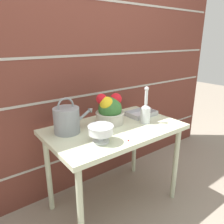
{
  "coord_description": "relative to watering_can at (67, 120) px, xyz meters",
  "views": [
    {
      "loc": [
        -1.0,
        -1.29,
        1.41
      ],
      "look_at": [
        0.0,
        0.03,
        0.86
      ],
      "focal_mm": 35.0,
      "sensor_mm": 36.0,
      "label": 1
    }
  ],
  "objects": [
    {
      "name": "watering_can",
      "position": [
        0.0,
        0.0,
        0.0
      ],
      "size": [
        0.34,
        0.19,
        0.27
      ],
      "color": "gray",
      "rests_on": "patio_table"
    },
    {
      "name": "brick_wall",
      "position": [
        0.35,
        0.34,
        0.26
      ],
      "size": [
        3.6,
        0.08,
        2.2
      ],
      "color": "brown",
      "rests_on": "ground_plane"
    },
    {
      "name": "crystal_pedestal_bowl",
      "position": [
        0.11,
        -0.29,
        -0.02
      ],
      "size": [
        0.18,
        0.18,
        0.12
      ],
      "color": "silver",
      "rests_on": "patio_table"
    },
    {
      "name": "glass_decanter",
      "position": [
        0.61,
        -0.21,
        -0.0
      ],
      "size": [
        0.08,
        0.08,
        0.31
      ],
      "color": "silver",
      "rests_on": "patio_table"
    },
    {
      "name": "patio_table",
      "position": [
        0.35,
        -0.13,
        -0.18
      ],
      "size": [
        1.09,
        0.66,
        0.74
      ],
      "color": "beige",
      "rests_on": "ground_plane"
    },
    {
      "name": "ground_plane",
      "position": [
        0.35,
        -0.13,
        -0.84
      ],
      "size": [
        12.0,
        12.0,
        0.0
      ],
      "primitive_type": "plane",
      "color": "gray"
    },
    {
      "name": "fallen_petal",
      "position": [
        0.27,
        -0.4,
        -0.1
      ],
      "size": [
        0.01,
        0.01,
        0.01
      ],
      "color": "red",
      "rests_on": "patio_table"
    },
    {
      "name": "flower_planter",
      "position": [
        0.37,
        -0.03,
        0.01
      ],
      "size": [
        0.25,
        0.25,
        0.26
      ],
      "color": "beige",
      "rests_on": "patio_table"
    },
    {
      "name": "wire_tray",
      "position": [
        0.72,
        -0.05,
        -0.09
      ],
      "size": [
        0.27,
        0.18,
        0.04
      ],
      "color": "#B7B7BC",
      "rests_on": "patio_table"
    }
  ]
}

